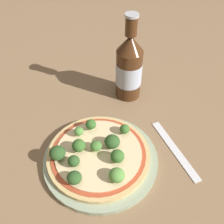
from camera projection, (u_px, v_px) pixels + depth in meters
The scene contains 16 objects.
ground_plane at pixel (102, 155), 0.60m from camera, with size 3.00×3.00×0.00m, color #846647.
plate at pixel (101, 159), 0.59m from camera, with size 0.26×0.26×0.01m.
pizza at pixel (99, 154), 0.58m from camera, with size 0.23×0.23×0.01m.
broccoli_floret_0 at pixel (117, 175), 0.52m from camera, with size 0.03×0.03×0.03m.
broccoli_floret_1 at pixel (79, 146), 0.57m from camera, with size 0.03×0.03×0.03m.
broccoli_floret_2 at pixel (112, 140), 0.58m from camera, with size 0.03×0.03×0.03m.
broccoli_floret_3 at pixel (74, 161), 0.54m from camera, with size 0.03×0.03×0.03m.
broccoli_floret_4 at pixel (91, 124), 0.61m from camera, with size 0.03×0.03×0.03m.
broccoli_floret_5 at pixel (96, 145), 0.57m from camera, with size 0.03×0.03×0.02m.
broccoli_floret_6 at pixel (125, 129), 0.61m from camera, with size 0.02×0.02×0.02m.
broccoli_floret_7 at pixel (117, 156), 0.55m from camera, with size 0.03×0.03×0.03m.
broccoli_floret_8 at pixel (79, 131), 0.60m from camera, with size 0.02×0.02×0.02m.
broccoli_floret_9 at pixel (74, 178), 0.52m from camera, with size 0.03×0.03×0.03m.
broccoli_floret_10 at pixel (57, 152), 0.56m from camera, with size 0.03×0.03×0.03m.
beer_bottle at pixel (129, 67), 0.69m from camera, with size 0.07×0.07×0.24m.
fork at pixel (175, 149), 0.61m from camera, with size 0.04×0.19×0.00m.
Camera 1 is at (-0.07, -0.35, 0.49)m, focal length 42.00 mm.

